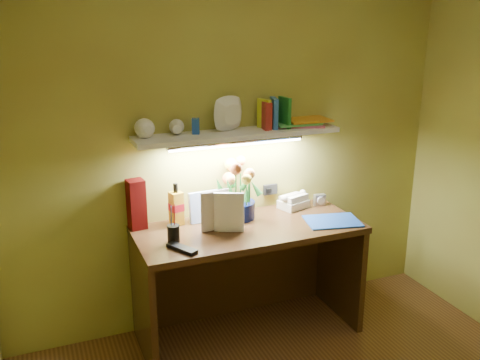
% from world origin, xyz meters
% --- Properties ---
extents(desk, '(1.40, 0.60, 0.75)m').
position_xyz_m(desk, '(0.00, 1.20, 0.38)').
color(desk, '#35230E').
rests_on(desk, ground).
extents(flower_bouquet, '(0.25, 0.25, 0.38)m').
position_xyz_m(flower_bouquet, '(-0.00, 1.37, 0.94)').
color(flower_bouquet, '#050D37').
rests_on(flower_bouquet, desk).
extents(telephone, '(0.22, 0.19, 0.11)m').
position_xyz_m(telephone, '(0.41, 1.40, 0.81)').
color(telephone, white).
rests_on(telephone, desk).
extents(desk_clock, '(0.08, 0.05, 0.08)m').
position_xyz_m(desk_clock, '(0.60, 1.38, 0.79)').
color(desk_clock, '#ACABB0').
rests_on(desk_clock, desk).
extents(whisky_bottle, '(0.09, 0.09, 0.27)m').
position_xyz_m(whisky_bottle, '(-0.40, 1.40, 0.88)').
color(whisky_bottle, '#BB8414').
rests_on(whisky_bottle, desk).
extents(whisky_box, '(0.11, 0.11, 0.31)m').
position_xyz_m(whisky_box, '(-0.64, 1.44, 0.90)').
color(whisky_box, '#4F0706').
rests_on(whisky_box, desk).
extents(pen_cup, '(0.09, 0.09, 0.17)m').
position_xyz_m(pen_cup, '(-0.49, 1.15, 0.84)').
color(pen_cup, black).
rests_on(pen_cup, desk).
extents(art_card, '(0.19, 0.04, 0.19)m').
position_xyz_m(art_card, '(-0.22, 1.39, 0.85)').
color(art_card, silver).
rests_on(art_card, desk).
extents(tv_remote, '(0.14, 0.20, 0.02)m').
position_xyz_m(tv_remote, '(-0.48, 1.02, 0.76)').
color(tv_remote, black).
rests_on(tv_remote, desk).
extents(blue_folder, '(0.38, 0.31, 0.01)m').
position_xyz_m(blue_folder, '(0.52, 1.08, 0.75)').
color(blue_folder, '#1E4CAA').
rests_on(blue_folder, desk).
extents(desk_book_a, '(0.19, 0.04, 0.25)m').
position_xyz_m(desk_book_a, '(-0.30, 1.22, 0.88)').
color(desk_book_a, silver).
rests_on(desk_book_a, desk).
extents(desk_book_b, '(0.17, 0.10, 0.25)m').
position_xyz_m(desk_book_b, '(-0.22, 1.21, 0.87)').
color(desk_book_b, white).
rests_on(desk_book_b, desk).
extents(wall_shelf, '(1.30, 0.36, 0.22)m').
position_xyz_m(wall_shelf, '(0.03, 1.38, 1.33)').
color(wall_shelf, white).
rests_on(wall_shelf, ground).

